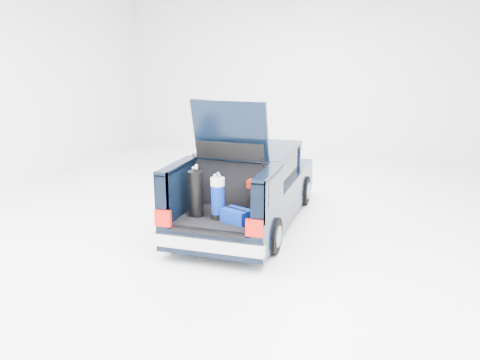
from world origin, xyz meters
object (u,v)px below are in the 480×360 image
(car, at_px, (249,187))
(blue_golf_bag, at_px, (218,198))
(red_suitcase, at_px, (258,197))
(black_golf_bag, at_px, (196,193))
(blue_duffel, at_px, (236,216))

(car, xyz_separation_m, blue_golf_bag, (-0.04, -1.69, 0.27))
(red_suitcase, relative_size, blue_golf_bag, 0.76)
(black_golf_bag, relative_size, blue_duffel, 1.64)
(black_golf_bag, height_order, blue_duffel, black_golf_bag)
(red_suitcase, xyz_separation_m, blue_golf_bag, (-0.54, -0.50, 0.07))
(blue_duffel, bearing_deg, red_suitcase, 92.15)
(black_golf_bag, distance_m, blue_golf_bag, 0.39)
(blue_golf_bag, xyz_separation_m, blue_duffel, (0.33, -0.07, -0.24))
(car, height_order, black_golf_bag, car)
(red_suitcase, distance_m, blue_golf_bag, 0.74)
(black_golf_bag, bearing_deg, car, 66.64)
(car, relative_size, blue_golf_bag, 6.05)
(car, bearing_deg, red_suitcase, -67.27)
(red_suitcase, distance_m, black_golf_bag, 1.04)
(black_golf_bag, xyz_separation_m, blue_duffel, (0.72, -0.09, -0.28))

